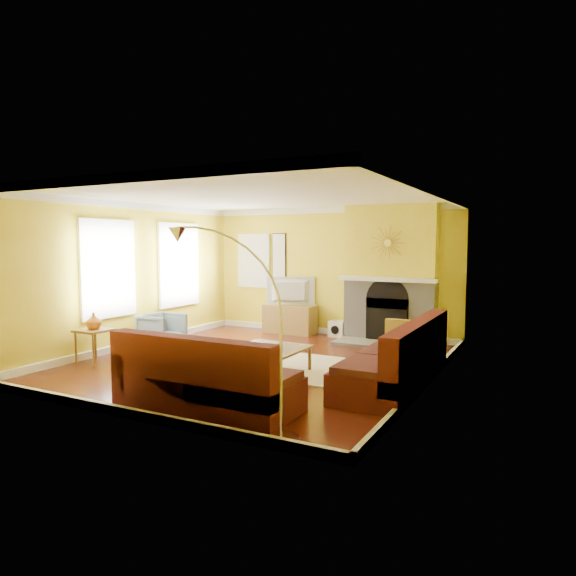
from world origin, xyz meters
The scene contains 27 objects.
floor centered at (0.00, 0.00, -0.01)m, with size 5.50×6.00×0.02m, color #602114.
ceiling centered at (0.00, 0.00, 2.71)m, with size 5.50×6.00×0.02m, color white.
wall_back centered at (0.00, 3.01, 1.35)m, with size 5.50×0.02×2.70m, color yellow.
wall_front centered at (0.00, -3.01, 1.35)m, with size 5.50×0.02×2.70m, color yellow.
wall_left centered at (-2.76, 0.00, 1.35)m, with size 0.02×6.00×2.70m, color yellow.
wall_right centered at (2.76, 0.00, 1.35)m, with size 0.02×6.00×2.70m, color yellow.
baseboard centered at (0.00, 0.00, 0.06)m, with size 5.50×6.00×0.12m, color white, non-canonical shape.
crown_molding centered at (0.00, 0.00, 2.64)m, with size 5.50×6.00×0.12m, color white, non-canonical shape.
window_left_near centered at (-2.72, 1.30, 1.50)m, with size 0.06×1.22×1.72m, color white.
window_left_far centered at (-2.72, -0.60, 1.50)m, with size 0.06×1.22×1.72m, color white.
window_back centered at (-1.90, 2.96, 1.55)m, with size 0.82×0.06×1.22m, color white.
wall_art centered at (-1.25, 2.97, 1.60)m, with size 0.34×0.04×1.14m, color white.
fireplace centered at (1.35, 2.80, 1.35)m, with size 1.80×0.40×2.70m, color gray, non-canonical shape.
mantel centered at (1.35, 2.56, 1.25)m, with size 1.92×0.22×0.08m, color white.
hearth centered at (1.35, 2.25, 0.03)m, with size 1.80×0.70×0.06m, color gray.
sunburst centered at (1.35, 2.57, 1.95)m, with size 0.70×0.04×0.70m, color olive, non-canonical shape.
rug centered at (0.47, 0.04, 0.01)m, with size 2.40×1.80×0.02m, color beige.
sectional_sofa centered at (1.14, -0.76, 0.45)m, with size 3.22×3.88×0.90m, color #581C20, non-canonical shape.
coffee_table centered at (0.49, -0.56, 0.20)m, with size 1.03×1.03×0.41m, color white, non-canonical shape.
media_console centered at (-0.83, 2.69, 0.31)m, with size 1.12×0.50×0.62m, color olive.
tv centered at (-0.83, 2.69, 0.92)m, with size 1.05×0.14×0.61m, color black.
subwoofer centered at (0.25, 2.79, 0.17)m, with size 0.33×0.33×0.33m, color white.
armchair centered at (-2.26, 0.24, 0.32)m, with size 0.68×0.70×0.64m, color gray.
side_table centered at (-2.40, -1.22, 0.27)m, with size 0.50×0.50×0.55m, color olive, non-canonical shape.
vase centered at (-2.40, -1.22, 0.68)m, with size 0.26×0.26×0.27m, color orange.
book centered at (0.34, -0.46, 0.42)m, with size 0.22×0.29×0.03m, color white.
arc_lamp centered at (1.35, -2.80, 1.05)m, with size 1.34×0.36×2.11m, color silver, non-canonical shape.
Camera 1 is at (4.23, -7.08, 1.95)m, focal length 32.00 mm.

